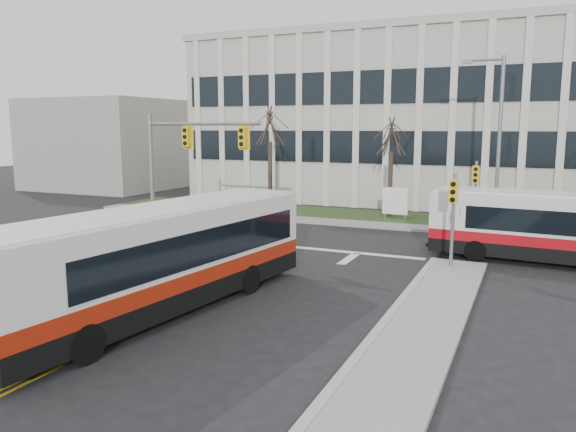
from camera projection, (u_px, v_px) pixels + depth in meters
The scene contains 16 objects.
ground at pixel (199, 295), 18.77m from camera, with size 120.00×120.00×0.00m, color black.
sidewalk_east at pixel (381, 404), 11.25m from camera, with size 2.00×26.00×0.14m, color #9E9B93.
sidewalk_cross at pixel (430, 229), 30.49m from camera, with size 44.00×1.60×0.14m, color #9E9B93.
building_lawn at pixel (439, 221), 33.02m from camera, with size 44.00×5.00×0.12m, color #2F471E.
office_building at pixel (467, 121), 42.93m from camera, with size 40.00×16.00×12.00m, color beige.
building_annex at pixel (113, 144), 52.00m from camera, with size 12.00×12.00×8.00m, color #9E9B93.
mast_arm_signal at pixel (179, 154), 26.81m from camera, with size 6.11×0.38×6.20m.
signal_pole_near at pixel (453, 207), 21.73m from camera, with size 0.34×0.39×3.80m.
signal_pole_far at pixel (475, 186), 29.41m from camera, with size 0.34×0.39×3.80m.
streetlight at pixel (496, 134), 29.38m from camera, with size 2.15×0.25×9.20m.
directory_sign at pixel (395, 201), 33.40m from camera, with size 1.50×0.12×2.00m.
tree_left at pixel (270, 128), 36.56m from camera, with size 1.80×1.80×7.70m.
tree_mid at pixel (391, 138), 33.64m from camera, with size 1.80×1.80×6.82m.
bus_main at pixel (160, 262), 16.81m from camera, with size 2.55×11.76×3.14m, color silver, non-canonical shape.
bus_cross at pixel (569, 231), 22.57m from camera, with size 2.32×10.70×2.85m, color silver, non-canonical shape.
newspaper_box_blue at pixel (32, 247), 24.01m from camera, with size 0.50×0.45×0.95m, color navy.
Camera 1 is at (10.03, -15.38, 5.55)m, focal length 35.00 mm.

